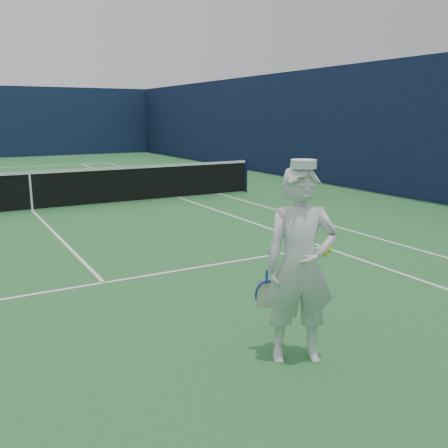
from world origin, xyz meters
name	(u,v)px	position (x,y,z in m)	size (l,w,h in m)	color
ground	(32,211)	(0.00, 0.00, 0.00)	(80.00, 80.00, 0.00)	#276832
court_markings	(32,211)	(0.00, 0.00, 0.00)	(11.03, 23.83, 0.01)	white
windscreen_fence	(26,131)	(0.00, 0.00, 2.00)	(20.12, 36.12, 4.00)	#0F1A39
tennis_net	(31,189)	(0.00, 0.00, 0.55)	(12.88, 0.09, 1.07)	#141E4C
tennis_player	(300,266)	(1.04, -9.61, 0.97)	(0.83, 0.76, 1.99)	white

